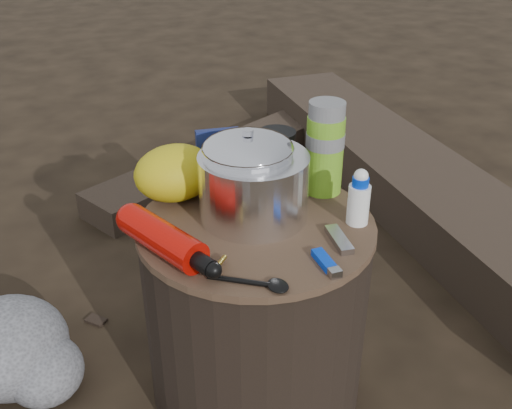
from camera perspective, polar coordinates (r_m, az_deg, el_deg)
name	(u,v)px	position (r m, az deg, el deg)	size (l,w,h in m)	color
ground	(256,382)	(1.47, 0.00, -16.60)	(60.00, 60.00, 0.00)	black
stump	(256,309)	(1.32, 0.00, -9.95)	(0.47, 0.47, 0.44)	black
log_main	(410,181)	(2.20, 14.56, 2.21)	(0.35, 2.06, 0.17)	#33281F
log_small	(217,162)	(2.37, -3.79, 4.07)	(0.21, 1.14, 0.09)	#33281F
foil_windscreen	(254,187)	(1.18, -0.23, 1.73)	(0.22, 0.22, 0.13)	white
camping_pot	(248,175)	(1.18, -0.77, 2.79)	(0.18, 0.18, 0.18)	silver
fuel_bottle	(162,238)	(1.10, -8.94, -3.19)	(0.06, 0.26, 0.06)	red
thermos	(325,148)	(1.28, 6.60, 5.36)	(0.08, 0.08, 0.20)	#70B224
travel_mug	(277,157)	(1.33, 1.98, 4.54)	(0.08, 0.08, 0.12)	black
stuff_sack	(175,173)	(1.27, -7.78, 3.03)	(0.17, 0.14, 0.12)	gold
food_pouch	(219,156)	(1.33, -3.58, 4.62)	(0.10, 0.02, 0.12)	navy
lighter	(324,260)	(1.07, 6.54, -5.31)	(0.02, 0.08, 0.02)	#0436D5
multitool	(339,240)	(1.14, 7.95, -3.34)	(0.03, 0.09, 0.01)	#A7A7AC
spork	(241,281)	(1.02, -1.45, -7.29)	(0.03, 0.14, 0.01)	black
squeeze_bottle	(359,200)	(1.18, 9.82, 0.46)	(0.04, 0.04, 0.10)	white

